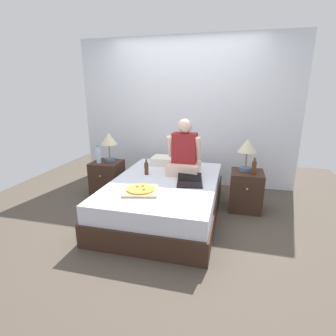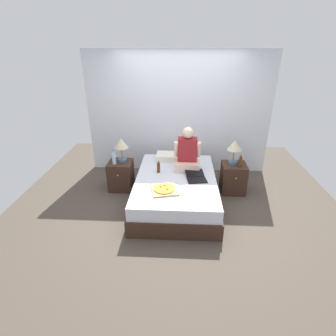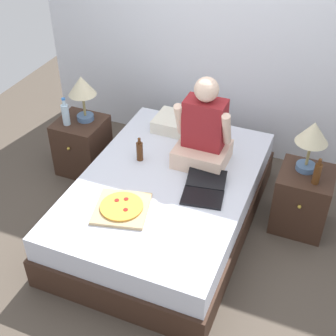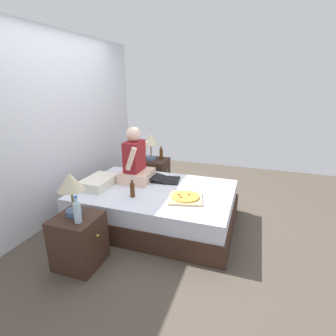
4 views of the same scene
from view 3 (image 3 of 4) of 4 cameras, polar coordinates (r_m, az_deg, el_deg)
The scene contains 14 objects.
ground_plane at distance 4.16m, azimuth -0.23°, elevation -6.67°, with size 5.78×5.78×0.00m, color #4C4238.
wall_back at distance 4.63m, azimuth 6.66°, elevation 16.26°, with size 3.78×0.12×2.50m, color silver.
bed at distance 4.00m, azimuth -0.24°, elevation -4.19°, with size 1.40×2.08×0.49m.
nightstand_left at distance 4.69m, azimuth -10.36°, elevation 2.74°, with size 0.44×0.47×0.56m.
lamp_on_left_nightstand at distance 4.40m, azimuth -10.44°, elevation 9.47°, with size 0.26×0.26×0.45m.
water_bottle at distance 4.46m, azimuth -12.38°, elevation 6.46°, with size 0.07×0.07×0.28m.
nightstand_right at distance 4.13m, azimuth 16.01°, elevation -3.70°, with size 0.44×0.47×0.56m.
lamp_on_right_nightstand at distance 3.82m, azimuth 17.21°, elevation 3.75°, with size 0.26×0.26×0.45m.
beer_bottle at distance 3.82m, azimuth 17.72°, elevation -0.61°, with size 0.06×0.06×0.23m.
pillow at distance 4.43m, azimuth 1.77°, elevation 5.33°, with size 0.52×0.34×0.12m, color silver.
person_seated at distance 3.90m, azimuth 4.36°, elevation 4.32°, with size 0.47×0.40×0.78m.
laptop at distance 3.71m, azimuth 4.38°, elevation -2.83°, with size 0.38×0.46×0.07m.
pizza_box at distance 3.57m, azimuth -5.67°, elevation -4.85°, with size 0.48×0.48×0.05m.
beer_bottle_on_bed at distance 4.02m, azimuth -3.47°, elevation 2.10°, with size 0.06×0.06×0.22m.
Camera 3 is at (1.16, -2.77, 2.88)m, focal length 50.00 mm.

